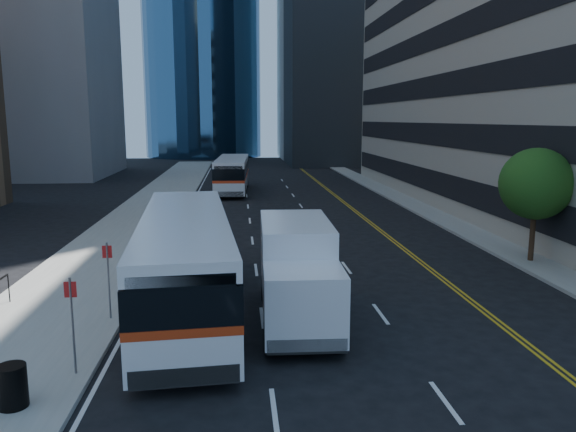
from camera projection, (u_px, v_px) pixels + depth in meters
The scene contains 9 objects.
ground at pixel (381, 337), 16.93m from camera, with size 160.00×160.00×0.00m, color black.
sidewalk_west at pixel (151, 209), 40.52m from camera, with size 5.00×90.00×0.15m, color gray.
sidewalk_east at pixel (414, 205), 42.25m from camera, with size 2.00×90.00×0.15m, color gray.
midrise_west at pixel (21, 19), 62.48m from camera, with size 18.00×18.00×35.00m, color gray.
street_tree at pixel (536, 184), 24.96m from camera, with size 3.20×3.20×5.10m.
bus_front at pixel (186, 259), 19.00m from camera, with size 3.79×13.00×3.31m.
bus_rear at pixel (232, 173), 50.46m from camera, with size 3.12×11.95×3.05m.
box_truck at pixel (297, 271), 18.07m from camera, with size 2.45×6.66×3.16m.
trash_can at pixel (12, 386), 12.47m from camera, with size 0.65×0.65×0.97m, color black.
Camera 1 is at (-4.24, -15.74, 6.50)m, focal length 35.00 mm.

